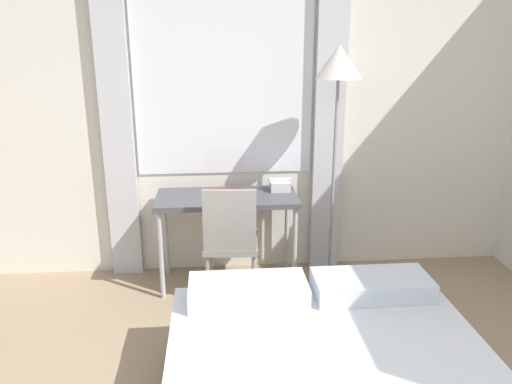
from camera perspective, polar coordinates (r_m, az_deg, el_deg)
name	(u,v)px	position (r m, az deg, el deg)	size (l,w,h in m)	color
wall_back_with_window	(264,110)	(4.06, 0.95, 9.32)	(5.13, 0.13, 2.70)	silver
desk	(227,205)	(3.88, -3.34, -1.46)	(1.09, 0.50, 0.74)	#4C4C51
desk_chair	(231,237)	(3.70, -2.92, -5.18)	(0.43, 0.43, 0.90)	gray
standing_lamp	(338,84)	(3.75, 9.34, 12.11)	(0.34, 0.34, 1.87)	#4C4C51
telephone	(280,185)	(3.98, 2.75, 0.80)	(0.18, 0.15, 0.10)	silver
book	(224,193)	(3.89, -3.65, -0.09)	(0.29, 0.19, 0.02)	maroon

